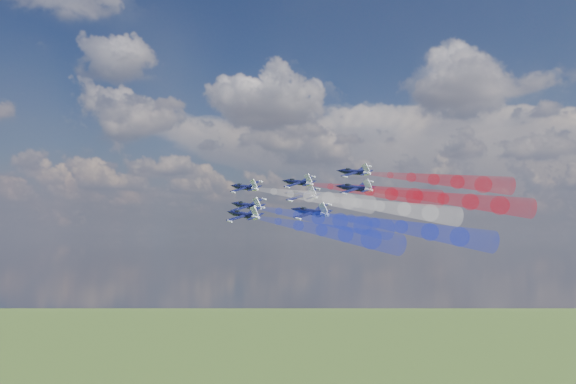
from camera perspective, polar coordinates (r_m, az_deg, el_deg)
The scene contains 16 objects.
jet_lead at distance 157.75m, azimuth -3.98°, elevation 0.43°, with size 9.42×11.77×3.14m, color black, non-canonical shape.
trail_lead at distance 139.86m, azimuth 1.93°, elevation -0.39°, with size 3.92×36.87×3.92m, color white, non-canonical shape.
jet_inner_left at distance 144.34m, azimuth -3.79°, elevation -1.27°, with size 9.42×11.77×3.14m, color black, non-canonical shape.
trail_inner_left at distance 126.66m, azimuth 2.77°, elevation -2.41°, with size 3.92×36.87×3.92m, color #192AD9, non-canonical shape.
jet_inner_right at distance 155.58m, azimuth 0.95°, elevation 0.88°, with size 9.42×11.77×3.14m, color black, non-canonical shape.
trail_inner_right at distance 139.16m, azimuth 7.53°, elevation 0.11°, with size 3.92×36.87×3.92m, color red, non-canonical shape.
jet_outer_left at distance 133.46m, azimuth -4.07°, elevation -2.11°, with size 9.42×11.77×3.14m, color black, non-canonical shape.
trail_outer_left at distance 115.83m, azimuth 3.06°, elevation -3.49°, with size 3.92×36.87×3.92m, color #192AD9, non-canonical shape.
jet_center_third at distance 144.17m, azimuth 1.25°, elevation -0.30°, with size 9.42×11.77×3.14m, color black, non-canonical shape.
trail_center_third at distance 127.97m, azimuth 8.45°, elevation -1.29°, with size 3.92×36.87×3.92m, color white, non-canonical shape.
jet_outer_right at distance 155.42m, azimuth 6.14°, elevation 1.84°, with size 9.42×11.77×3.14m, color black, non-canonical shape.
trail_outer_right at distance 140.64m, azimuth 13.26°, elevation 1.16°, with size 3.92×36.87×3.92m, color red, non-canonical shape.
jet_rear_left at distance 129.64m, azimuth 2.11°, elevation -1.84°, with size 9.42×11.77×3.14m, color black, non-canonical shape.
trail_rear_left at distance 113.93m, azimuth 10.35°, elevation -3.17°, with size 3.92×36.87×3.92m, color #192AD9, non-canonical shape.
jet_rear_right at distance 141.17m, azimuth 6.18°, elevation 0.36°, with size 9.42×11.77×3.14m, color black, non-canonical shape.
trail_rear_right at distance 126.58m, azimuth 14.10°, elevation -0.56°, with size 3.92×36.87×3.92m, color red, non-canonical shape.
Camera 1 is at (89.89, -112.64, 116.39)m, focal length 38.65 mm.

